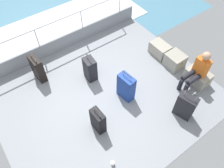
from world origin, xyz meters
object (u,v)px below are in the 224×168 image
object	(u,v)px
cargo_crate_0	(160,49)
cargo_crate_1	(175,60)
suitcase_3	(38,69)
passenger_seated	(197,70)
suitcase_0	(185,106)
suitcase_4	(90,69)
suitcase_2	(126,87)
paper_cup	(113,163)
suitcase_1	(98,121)
cargo_crate_2	(198,77)

from	to	relation	value
cargo_crate_0	cargo_crate_1	size ratio (longest dim) A/B	1.17
cargo_crate_1	suitcase_3	world-z (taller)	suitcase_3
cargo_crate_1	passenger_seated	xyz separation A→B (m)	(0.76, -0.13, 0.36)
suitcase_0	suitcase_4	bearing A→B (deg)	-153.07
suitcase_2	suitcase_3	world-z (taller)	suitcase_3
cargo_crate_0	suitcase_0	xyz separation A→B (m)	(1.82, -0.98, 0.16)
passenger_seated	suitcase_3	xyz separation A→B (m)	(-2.56, -3.09, -0.20)
suitcase_0	paper_cup	xyz separation A→B (m)	(-0.01, -2.04, -0.29)
suitcase_0	suitcase_3	xyz separation A→B (m)	(-3.03, -2.23, 0.02)
suitcase_0	suitcase_2	bearing A→B (deg)	-147.95
paper_cup	suitcase_3	bearing A→B (deg)	-176.36
cargo_crate_0	suitcase_1	distance (m)	2.94
cargo_crate_0	passenger_seated	bearing A→B (deg)	-4.98
cargo_crate_2	suitcase_1	world-z (taller)	suitcase_1
cargo_crate_0	cargo_crate_1	world-z (taller)	cargo_crate_1
cargo_crate_1	suitcase_2	world-z (taller)	suitcase_2
cargo_crate_0	cargo_crate_2	bearing A→B (deg)	2.67
suitcase_4	paper_cup	size ratio (longest dim) A/B	7.95
passenger_seated	suitcase_0	distance (m)	1.01
passenger_seated	suitcase_1	xyz separation A→B (m)	(-0.40, -2.67, -0.24)
cargo_crate_2	cargo_crate_0	bearing A→B (deg)	-177.33
paper_cup	cargo_crate_0	bearing A→B (deg)	120.86
cargo_crate_0	suitcase_4	size ratio (longest dim) A/B	0.76
cargo_crate_1	suitcase_2	size ratio (longest dim) A/B	0.62
suitcase_3	suitcase_4	distance (m)	1.35
passenger_seated	suitcase_2	world-z (taller)	passenger_seated
cargo_crate_1	paper_cup	xyz separation A→B (m)	(1.22, -3.03, -0.15)
cargo_crate_2	suitcase_1	size ratio (longest dim) A/B	0.85
suitcase_3	suitcase_0	bearing A→B (deg)	36.38
suitcase_1	cargo_crate_1	bearing A→B (deg)	97.37
suitcase_0	passenger_seated	bearing A→B (deg)	118.72
cargo_crate_0	passenger_seated	size ratio (longest dim) A/B	0.56
cargo_crate_0	suitcase_0	bearing A→B (deg)	-28.29
cargo_crate_1	cargo_crate_2	xyz separation A→B (m)	(0.76, 0.05, -0.01)
passenger_seated	suitcase_3	size ratio (longest dim) A/B	1.23
suitcase_0	suitcase_2	size ratio (longest dim) A/B	1.02
cargo_crate_1	suitcase_3	distance (m)	3.69
suitcase_0	suitcase_3	size ratio (longest dim) A/B	0.98
suitcase_0	suitcase_1	world-z (taller)	suitcase_0
cargo_crate_2	suitcase_1	distance (m)	2.88
suitcase_2	cargo_crate_2	bearing A→B (deg)	67.64
suitcase_3	suitcase_2	bearing A→B (deg)	39.03
cargo_crate_1	suitcase_2	distance (m)	1.76
passenger_seated	suitcase_3	bearing A→B (deg)	-129.58
cargo_crate_2	passenger_seated	xyz separation A→B (m)	(0.00, -0.18, 0.37)
suitcase_1	cargo_crate_0	bearing A→B (deg)	108.76
suitcase_3	paper_cup	distance (m)	3.04
cargo_crate_0	paper_cup	world-z (taller)	cargo_crate_0
suitcase_1	suitcase_4	world-z (taller)	suitcase_4
suitcase_0	cargo_crate_0	bearing A→B (deg)	151.71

